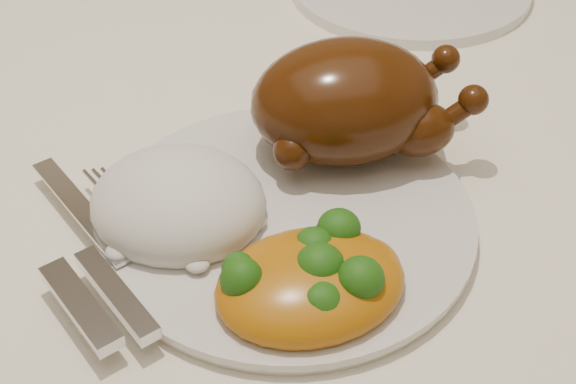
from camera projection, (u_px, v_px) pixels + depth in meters
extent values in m
cube|color=brown|center=(178.00, 112.00, 0.70)|extent=(1.60, 0.90, 0.04)
cube|color=white|center=(175.00, 89.00, 0.69)|extent=(1.72, 1.02, 0.01)
cylinder|color=silver|center=(288.00, 220.00, 0.55)|extent=(0.33, 0.33, 0.01)
ellipsoid|color=#451F07|center=(345.00, 101.00, 0.57)|extent=(0.14, 0.11, 0.09)
ellipsoid|color=#451F07|center=(334.00, 83.00, 0.56)|extent=(0.07, 0.05, 0.04)
ellipsoid|color=#451F07|center=(419.00, 129.00, 0.57)|extent=(0.05, 0.04, 0.04)
sphere|color=#451F07|center=(473.00, 100.00, 0.56)|extent=(0.02, 0.02, 0.02)
ellipsoid|color=#451F07|center=(395.00, 87.00, 0.61)|extent=(0.05, 0.04, 0.04)
sphere|color=#451F07|center=(446.00, 59.00, 0.60)|extent=(0.02, 0.02, 0.02)
sphere|color=#451F07|center=(293.00, 151.00, 0.55)|extent=(0.03, 0.03, 0.03)
sphere|color=#451F07|center=(275.00, 100.00, 0.60)|extent=(0.03, 0.03, 0.03)
ellipsoid|color=white|center=(178.00, 204.00, 0.54)|extent=(0.15, 0.15, 0.06)
ellipsoid|color=#B8700B|center=(310.00, 285.00, 0.48)|extent=(0.13, 0.11, 0.04)
ellipsoid|color=#B8700B|center=(357.00, 266.00, 0.50)|extent=(0.05, 0.05, 0.03)
ellipsoid|color=#0F3D0A|center=(238.00, 269.00, 0.48)|extent=(0.02, 0.02, 0.02)
ellipsoid|color=#0F3D0A|center=(318.00, 302.00, 0.46)|extent=(0.02, 0.02, 0.02)
ellipsoid|color=#0F3D0A|center=(331.00, 237.00, 0.51)|extent=(0.02, 0.02, 0.02)
ellipsoid|color=#0F3D0A|center=(343.00, 290.00, 0.48)|extent=(0.03, 0.03, 0.03)
ellipsoid|color=#0F3D0A|center=(242.00, 280.00, 0.47)|extent=(0.03, 0.03, 0.03)
ellipsoid|color=#0F3D0A|center=(339.00, 228.00, 0.50)|extent=(0.03, 0.03, 0.02)
ellipsoid|color=#0F3D0A|center=(314.00, 245.00, 0.49)|extent=(0.02, 0.02, 0.02)
ellipsoid|color=#0F3D0A|center=(361.00, 279.00, 0.47)|extent=(0.03, 0.03, 0.03)
ellipsoid|color=#0F3D0A|center=(322.00, 305.00, 0.46)|extent=(0.03, 0.03, 0.03)
ellipsoid|color=#0F3D0A|center=(320.00, 267.00, 0.48)|extent=(0.03, 0.03, 0.03)
cube|color=silver|center=(81.00, 209.00, 0.54)|extent=(0.07, 0.12, 0.00)
cube|color=silver|center=(80.00, 306.00, 0.47)|extent=(0.05, 0.08, 0.01)
cube|color=silver|center=(116.00, 294.00, 0.48)|extent=(0.05, 0.08, 0.01)
cube|color=silver|center=(113.00, 204.00, 0.55)|extent=(0.05, 0.09, 0.00)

